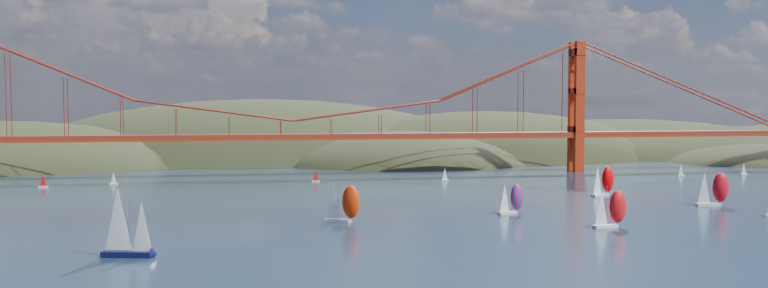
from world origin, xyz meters
TOP-DOWN VIEW (x-y plane):
  - ground at (0.00, 0.00)m, footprint 1200.00×1200.00m
  - headlands at (44.95, 278.29)m, footprint 725.00×225.00m
  - bridge at (-1.75, 180.00)m, footprint 552.00×12.00m
  - sloop_navy at (-41.51, 29.00)m, footprint 10.00×6.57m
  - racer_0 at (4.12, 62.35)m, footprint 9.16×6.97m
  - racer_1 at (64.68, 42.77)m, footprint 8.83×4.26m
  - racer_3 at (91.22, 98.58)m, footprint 9.32×6.27m
  - racer_4 at (110.79, 71.38)m, footprint 9.54×4.25m
  - racer_rwb at (49.53, 67.61)m, footprint 7.95×4.81m
  - distant_boat_2 at (-87.59, 155.45)m, footprint 3.00×2.00m
  - distant_boat_3 at (-65.24, 160.49)m, footprint 3.00×2.00m
  - distant_boat_4 at (121.41, 153.88)m, footprint 3.00×2.00m
  - distant_boat_5 at (151.68, 151.49)m, footprint 3.00×2.00m
  - distant_boat_6 at (179.72, 151.58)m, footprint 3.00×2.00m
  - distant_boat_8 at (54.33, 150.90)m, footprint 3.00×2.00m
  - distant_boat_9 at (6.63, 156.55)m, footprint 3.00×2.00m

SIDE VIEW (x-z plane):
  - headlands at x=44.95m, z-range -60.46..35.54m
  - ground at x=0.00m, z-range 0.00..0.00m
  - distant_boat_2 at x=-87.59m, z-range 0.06..4.76m
  - distant_boat_3 at x=-65.24m, z-range 0.06..4.76m
  - distant_boat_4 at x=121.41m, z-range 0.06..4.76m
  - distant_boat_5 at x=151.68m, z-range 0.06..4.76m
  - distant_boat_6 at x=179.72m, z-range 0.06..4.76m
  - distant_boat_8 at x=54.33m, z-range 0.06..4.76m
  - distant_boat_9 at x=6.63m, z-range 0.06..4.76m
  - racer_rwb at x=49.53m, z-range -0.24..8.65m
  - racer_1 at x=64.68m, z-range -0.27..9.68m
  - racer_0 at x=4.12m, z-range -0.28..10.06m
  - racer_3 at x=91.22m, z-range -0.29..10.13m
  - racer_4 at x=110.79m, z-range -0.30..10.51m
  - sloop_navy at x=-41.51m, z-range -0.87..14.00m
  - bridge at x=-1.75m, z-range 4.73..59.73m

